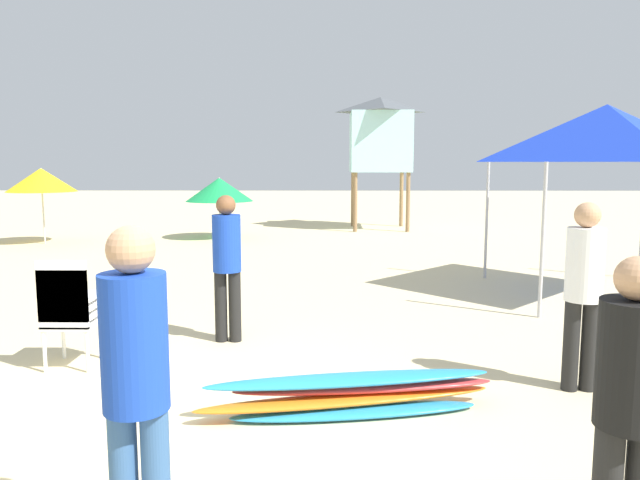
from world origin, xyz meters
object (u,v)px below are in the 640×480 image
object	(u,v)px
lifeguard_far_right	(584,284)
lifeguard_tower	(380,134)
stacked_plastic_chairs	(69,305)
beach_umbrella_left	(219,189)
surfboard_pile	(353,394)
lifeguard_near_center	(136,377)
popup_canopy	(606,134)
lifeguard_near_right	(227,258)
beach_umbrella_mid	(41,180)
lifeguard_near_left	(630,398)

from	to	relation	value
lifeguard_far_right	lifeguard_tower	bearing A→B (deg)	92.74
stacked_plastic_chairs	beach_umbrella_left	xyz separation A→B (m)	(-0.34, 10.30, 0.68)
beach_umbrella_left	stacked_plastic_chairs	bearing A→B (deg)	-88.11
lifeguard_far_right	beach_umbrella_left	xyz separation A→B (m)	(-5.14, 10.81, 0.35)
stacked_plastic_chairs	surfboard_pile	bearing A→B (deg)	-20.53
lifeguard_near_center	lifeguard_tower	bearing A→B (deg)	80.70
stacked_plastic_chairs	beach_umbrella_left	world-z (taller)	beach_umbrella_left
popup_canopy	lifeguard_tower	bearing A→B (deg)	105.31
lifeguard_near_right	lifeguard_far_right	distance (m)	3.69
lifeguard_near_center	beach_umbrella_left	bearing A→B (deg)	98.39
beach_umbrella_mid	lifeguard_near_left	bearing A→B (deg)	-54.78
lifeguard_near_left	lifeguard_near_right	distance (m)	4.67
lifeguard_near_right	lifeguard_far_right	world-z (taller)	lifeguard_far_right
lifeguard_near_left	lifeguard_near_right	world-z (taller)	lifeguard_near_right
lifeguard_near_center	lifeguard_tower	xyz separation A→B (m)	(2.56, 15.64, 1.89)
stacked_plastic_chairs	popup_canopy	size ratio (longest dim) A/B	0.38
surfboard_pile	lifeguard_near_left	world-z (taller)	lifeguard_near_left
lifeguard_far_right	beach_umbrella_mid	bearing A→B (deg)	134.08
lifeguard_near_center	beach_umbrella_mid	xyz separation A→B (m)	(-6.22, 12.14, 0.61)
lifeguard_near_left	lifeguard_far_right	size ratio (longest dim) A/B	0.95
lifeguard_near_center	popup_canopy	world-z (taller)	popup_canopy
popup_canopy	beach_umbrella_mid	world-z (taller)	popup_canopy
lifeguard_near_left	stacked_plastic_chairs	bearing A→B (deg)	143.40
stacked_plastic_chairs	lifeguard_near_center	distance (m)	3.36
lifeguard_near_left	beach_umbrella_mid	bearing A→B (deg)	125.22
stacked_plastic_chairs	surfboard_pile	distance (m)	2.98
surfboard_pile	stacked_plastic_chairs	bearing A→B (deg)	159.47
lifeguard_near_right	beach_umbrella_left	distance (m)	9.53
lifeguard_near_left	lifeguard_far_right	bearing A→B (deg)	71.39
lifeguard_tower	popup_canopy	bearing A→B (deg)	-74.69
beach_umbrella_left	lifeguard_near_center	bearing A→B (deg)	-81.61
surfboard_pile	lifeguard_near_right	bearing A→B (deg)	124.28
popup_canopy	beach_umbrella_left	world-z (taller)	popup_canopy
stacked_plastic_chairs	lifeguard_near_left	distance (m)	4.96
surfboard_pile	beach_umbrella_mid	bearing A→B (deg)	125.71
stacked_plastic_chairs	lifeguard_near_center	xyz separation A→B (m)	(1.61, -2.93, 0.35)
lifeguard_near_left	beach_umbrella_mid	distance (m)	14.90
lifeguard_near_center	surfboard_pile	bearing A→B (deg)	58.96
lifeguard_near_right	popup_canopy	bearing A→B (deg)	24.84
lifeguard_near_right	lifeguard_near_center	bearing A→B (deg)	-87.02
stacked_plastic_chairs	lifeguard_near_center	bearing A→B (deg)	-61.19
lifeguard_tower	beach_umbrella_mid	world-z (taller)	lifeguard_tower
surfboard_pile	lifeguard_near_right	xyz separation A→B (m)	(-1.34, 1.97, 0.80)
stacked_plastic_chairs	lifeguard_tower	xyz separation A→B (m)	(4.17, 12.71, 2.24)
lifeguard_near_left	lifeguard_tower	size ratio (longest dim) A/B	0.40
beach_umbrella_left	beach_umbrella_mid	distance (m)	4.41
stacked_plastic_chairs	beach_umbrella_mid	size ratio (longest dim) A/B	0.58
stacked_plastic_chairs	lifeguard_far_right	world-z (taller)	lifeguard_far_right
popup_canopy	beach_umbrella_mid	xyz separation A→B (m)	(-11.33, 5.81, -0.86)
lifeguard_near_left	lifeguard_near_right	bearing A→B (deg)	123.41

